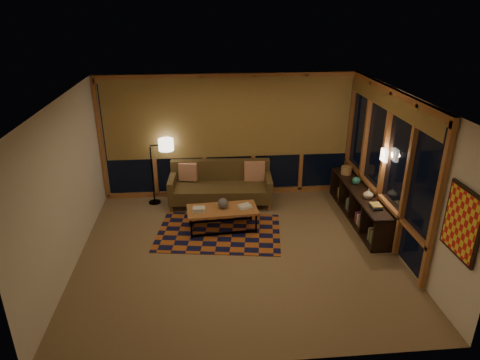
{
  "coord_description": "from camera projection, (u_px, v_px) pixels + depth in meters",
  "views": [
    {
      "loc": [
        -0.56,
        -6.39,
        4.11
      ],
      "look_at": [
        0.08,
        0.64,
        1.09
      ],
      "focal_mm": 32.0,
      "sensor_mm": 36.0,
      "label": 1
    }
  ],
  "objects": [
    {
      "name": "ceiling",
      "position": [
        239.0,
        99.0,
        6.45
      ],
      "size": [
        5.5,
        5.0,
        0.01
      ],
      "primitive_type": "cube",
      "color": "beige",
      "rests_on": "walls"
    },
    {
      "name": "pillow_right",
      "position": [
        254.0,
        171.0,
        9.24
      ],
      "size": [
        0.45,
        0.19,
        0.44
      ],
      "primitive_type": null,
      "rotation": [
        0.0,
        0.0,
        -0.1
      ],
      "color": "#AF340C",
      "rests_on": "sofa"
    },
    {
      "name": "vase",
      "position": [
        368.0,
        194.0,
        7.99
      ],
      "size": [
        0.23,
        0.23,
        0.2
      ],
      "primitive_type": "imported",
      "rotation": [
        0.0,
        0.0,
        -0.3
      ],
      "color": "#BFB095",
      "rests_on": "bookshelf"
    },
    {
      "name": "window_wall_right",
      "position": [
        383.0,
        163.0,
        7.76
      ],
      "size": [
        0.16,
        3.7,
        2.6
      ],
      "primitive_type": null,
      "color": "#B27042",
      "rests_on": "walls"
    },
    {
      "name": "bookshelf",
      "position": [
        359.0,
        204.0,
        8.51
      ],
      "size": [
        0.4,
        2.54,
        0.64
      ],
      "primitive_type": null,
      "color": "black",
      "rests_on": "floor"
    },
    {
      "name": "wall_sconce",
      "position": [
        384.0,
        155.0,
        7.53
      ],
      "size": [
        0.12,
        0.18,
        0.22
      ],
      "primitive_type": null,
      "color": "#F2E0C5",
      "rests_on": "walls"
    },
    {
      "name": "book_stack_b",
      "position": [
        245.0,
        207.0,
        8.1
      ],
      "size": [
        0.28,
        0.26,
        0.05
      ],
      "primitive_type": null,
      "rotation": [
        0.0,
        0.0,
        0.4
      ],
      "color": "silver",
      "rests_on": "coffee_table"
    },
    {
      "name": "teal_bowl",
      "position": [
        356.0,
        181.0,
        8.6
      ],
      "size": [
        0.16,
        0.16,
        0.16
      ],
      "primitive_type": "sphere",
      "rotation": [
        0.0,
        0.0,
        0.01
      ],
      "color": "#257165",
      "rests_on": "bookshelf"
    },
    {
      "name": "area_rug",
      "position": [
        219.0,
        232.0,
        8.11
      ],
      "size": [
        2.5,
        1.85,
        0.01
      ],
      "primitive_type": "cube",
      "rotation": [
        0.0,
        0.0,
        -0.15
      ],
      "color": "#A35320",
      "rests_on": "floor"
    },
    {
      "name": "book_stack_a",
      "position": [
        199.0,
        209.0,
        7.98
      ],
      "size": [
        0.22,
        0.18,
        0.06
      ],
      "primitive_type": null,
      "rotation": [
        0.0,
        0.0,
        -0.03
      ],
      "color": "silver",
      "rests_on": "coffee_table"
    },
    {
      "name": "pillow_left",
      "position": [
        188.0,
        173.0,
        9.2
      ],
      "size": [
        0.41,
        0.21,
        0.39
      ],
      "primitive_type": null,
      "rotation": [
        0.0,
        0.0,
        -0.22
      ],
      "color": "#AF340C",
      "rests_on": "sofa"
    },
    {
      "name": "walls",
      "position": [
        239.0,
        181.0,
        6.98
      ],
      "size": [
        5.51,
        5.01,
        2.7
      ],
      "color": "silver",
      "rests_on": "floor"
    },
    {
      "name": "ceramic_pot",
      "position": [
        223.0,
        203.0,
        8.06
      ],
      "size": [
        0.21,
        0.21,
        0.2
      ],
      "primitive_type": "sphere",
      "rotation": [
        0.0,
        0.0,
        0.03
      ],
      "color": "black",
      "rests_on": "coffee_table"
    },
    {
      "name": "coffee_table",
      "position": [
        222.0,
        219.0,
        8.16
      ],
      "size": [
        1.36,
        0.7,
        0.44
      ],
      "primitive_type": null,
      "rotation": [
        0.0,
        0.0,
        0.07
      ],
      "color": "#B27042",
      "rests_on": "floor"
    },
    {
      "name": "wall_art",
      "position": [
        462.0,
        223.0,
        5.47
      ],
      "size": [
        0.06,
        0.74,
        0.94
      ],
      "primitive_type": null,
      "color": "red",
      "rests_on": "walls"
    },
    {
      "name": "floor",
      "position": [
        239.0,
        252.0,
        7.51
      ],
      "size": [
        5.5,
        5.0,
        0.01
      ],
      "primitive_type": "cube",
      "color": "#927E5D",
      "rests_on": "ground"
    },
    {
      "name": "floor_lamp",
      "position": [
        152.0,
        172.0,
        9.03
      ],
      "size": [
        0.52,
        0.38,
        1.43
      ],
      "primitive_type": null,
      "rotation": [
        0.0,
        0.0,
        0.15
      ],
      "color": "black",
      "rests_on": "floor"
    },
    {
      "name": "sofa",
      "position": [
        220.0,
        185.0,
        9.09
      ],
      "size": [
        2.19,
        0.99,
        0.88
      ],
      "primitive_type": null,
      "rotation": [
        0.0,
        0.0,
        -0.06
      ],
      "color": "#4B3D23",
      "rests_on": "floor"
    },
    {
      "name": "shelf_book_stack",
      "position": [
        376.0,
        206.0,
        7.65
      ],
      "size": [
        0.18,
        0.25,
        0.07
      ],
      "primitive_type": null,
      "rotation": [
        0.0,
        0.0,
        -0.0
      ],
      "color": "silver",
      "rests_on": "bookshelf"
    },
    {
      "name": "basket",
      "position": [
        346.0,
        170.0,
        9.12
      ],
      "size": [
        0.28,
        0.28,
        0.17
      ],
      "primitive_type": "cylinder",
      "rotation": [
        0.0,
        0.0,
        -0.3
      ],
      "color": "#A37550",
      "rests_on": "bookshelf"
    },
    {
      "name": "window_wall_back",
      "position": [
        229.0,
        137.0,
        9.21
      ],
      "size": [
        5.3,
        0.16,
        2.6
      ],
      "primitive_type": null,
      "color": "#B27042",
      "rests_on": "walls"
    }
  ]
}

